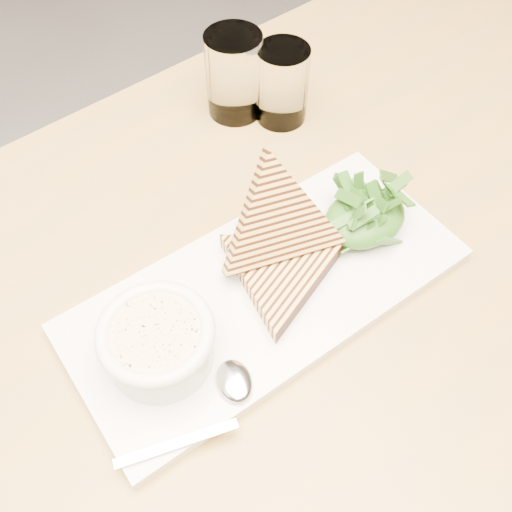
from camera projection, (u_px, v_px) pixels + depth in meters
floor at (254, 473)px, 1.22m from camera, size 6.00×6.00×0.00m
table_top at (372, 255)px, 0.69m from camera, size 1.34×0.93×0.04m
table_leg_br at (420, 118)px, 1.37m from camera, size 0.06×0.06×0.68m
platter at (267, 290)px, 0.63m from camera, size 0.44×0.20×0.02m
soup_bowl at (159, 346)px, 0.56m from camera, size 0.11×0.11×0.04m
soup at (156, 333)px, 0.53m from camera, size 0.09×0.09×0.01m
bowl_rim at (155, 332)px, 0.53m from camera, size 0.11×0.11×0.01m
sandwich_flat at (280, 273)px, 0.62m from camera, size 0.21×0.21×0.02m
sandwich_lean at (279, 222)px, 0.61m from camera, size 0.20×0.20×0.18m
salad_base at (365, 218)px, 0.65m from camera, size 0.10×0.08×0.04m
arugula_pile at (366, 213)px, 0.65m from camera, size 0.11×0.10×0.05m
spoon_bowl at (234, 381)px, 0.55m from camera, size 0.05×0.05×0.01m
spoon_handle at (177, 444)px, 0.52m from camera, size 0.11×0.04×0.00m
glass_near at (282, 85)px, 0.76m from camera, size 0.07×0.07×0.11m
glass_far at (234, 75)px, 0.77m from camera, size 0.08×0.08×0.12m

